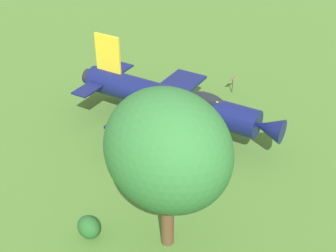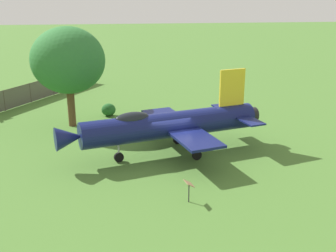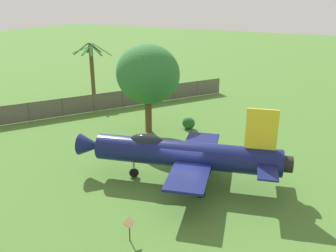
# 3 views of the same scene
# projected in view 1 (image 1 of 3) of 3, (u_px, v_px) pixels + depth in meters

# --- Properties ---
(ground_plane) EXTENTS (200.00, 200.00, 0.00)m
(ground_plane) POSITION_uv_depth(u_px,v_px,m) (168.00, 127.00, 28.37)
(ground_plane) COLOR #47722D
(display_jet) EXTENTS (13.19, 8.75, 5.19)m
(display_jet) POSITION_uv_depth(u_px,v_px,m) (174.00, 100.00, 27.13)
(display_jet) COLOR #111951
(display_jet) RESTS_ON ground_plane
(shade_tree) EXTENTS (5.48, 4.66, 7.54)m
(shade_tree) POSITION_uv_depth(u_px,v_px,m) (167.00, 151.00, 17.62)
(shade_tree) COLOR brown
(shade_tree) RESTS_ON ground_plane
(shrub_near_fence) EXTENTS (1.17, 0.95, 1.05)m
(shrub_near_fence) POSITION_uv_depth(u_px,v_px,m) (89.00, 227.00, 20.38)
(shrub_near_fence) COLOR #235B26
(shrub_near_fence) RESTS_ON ground_plane
(info_plaque) EXTENTS (0.52, 0.67, 1.14)m
(info_plaque) POSITION_uv_depth(u_px,v_px,m) (233.00, 81.00, 31.76)
(info_plaque) COLOR #333333
(info_plaque) RESTS_ON ground_plane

